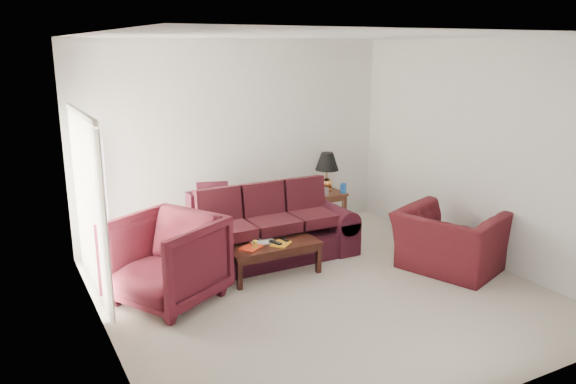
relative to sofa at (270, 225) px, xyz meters
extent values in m
plane|color=beige|center=(0.07, -1.25, -0.49)|extent=(5.00, 5.00, 0.00)
cube|color=silver|center=(-2.35, 0.05, 0.59)|extent=(0.10, 2.00, 2.16)
cube|color=black|center=(-0.51, 0.82, 0.27)|extent=(0.50, 0.34, 0.47)
cube|color=#ADAEB1|center=(1.34, 0.73, 0.15)|extent=(0.14, 0.08, 0.13)
cylinder|color=#174A99|center=(1.70, 0.73, 0.16)|extent=(0.12, 0.12, 0.16)
cube|color=#B1B0B4|center=(1.32, 1.05, 0.16)|extent=(0.13, 0.15, 0.05)
imported|color=#410F18|center=(-1.65, -0.65, 0.02)|extent=(1.51, 1.50, 1.02)
imported|color=#3F0E14|center=(1.90, -1.48, -0.09)|extent=(1.45, 1.54, 0.81)
cube|color=red|center=(-0.53, -0.55, -0.05)|extent=(0.35, 0.33, 0.02)
cube|color=white|center=(-0.31, -0.40, -0.05)|extent=(0.35, 0.29, 0.02)
cube|color=orange|center=(-0.14, -0.60, -0.05)|extent=(0.33, 0.32, 0.01)
cube|color=black|center=(-0.21, -0.58, -0.03)|extent=(0.11, 0.20, 0.02)
cube|color=black|center=(-0.05, -0.52, -0.03)|extent=(0.05, 0.16, 0.02)
cylinder|color=gold|center=(-0.50, -0.60, -0.01)|extent=(0.08, 0.08, 0.11)
camera|label=1|loc=(-3.27, -6.62, 2.40)|focal=35.00mm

